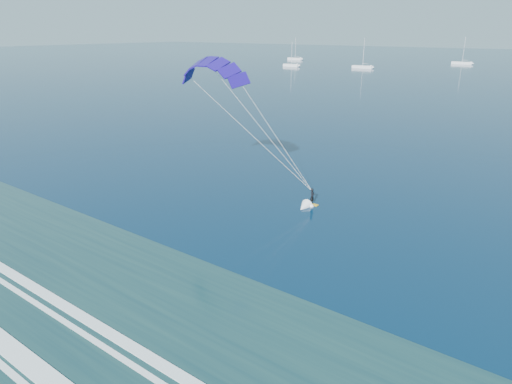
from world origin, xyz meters
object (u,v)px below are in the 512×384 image
object	(u,v)px
sailboat_1	(363,67)
kitesurfer_rig	(258,125)
sailboat_0	(291,65)
sailboat_2	(462,63)
sailboat_8	(295,59)

from	to	relation	value
sailboat_1	kitesurfer_rig	bearing A→B (deg)	-69.13
sailboat_0	sailboat_1	size ratio (longest dim) A/B	0.85
sailboat_2	sailboat_8	distance (m)	85.20
kitesurfer_rig	sailboat_1	size ratio (longest dim) A/B	1.19
kitesurfer_rig	sailboat_8	world-z (taller)	kitesurfer_rig
sailboat_1	sailboat_8	bearing A→B (deg)	150.19
kitesurfer_rig	sailboat_8	size ratio (longest dim) A/B	1.29
kitesurfer_rig	sailboat_2	distance (m)	212.33
sailboat_0	sailboat_8	distance (m)	47.98
sailboat_1	sailboat_8	xyz separation A→B (m)	(-54.13, 31.01, -0.01)
sailboat_2	kitesurfer_rig	bearing A→B (deg)	-81.39
kitesurfer_rig	sailboat_1	distance (m)	169.59
kitesurfer_rig	sailboat_2	bearing A→B (deg)	98.61
sailboat_0	sailboat_2	world-z (taller)	sailboat_2
kitesurfer_rig	sailboat_1	xyz separation A→B (m)	(-60.36, 158.33, -7.01)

